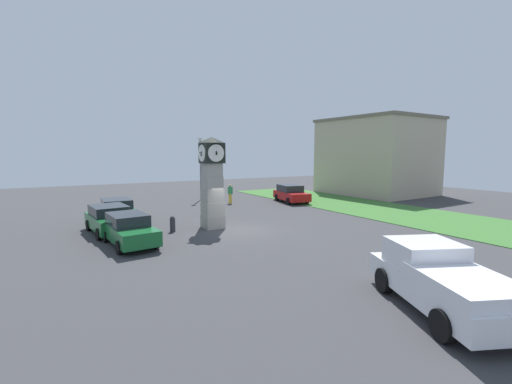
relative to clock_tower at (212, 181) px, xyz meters
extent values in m
plane|color=#38383A|center=(1.42, 0.98, -2.88)|extent=(73.22, 73.22, 0.00)
cube|color=#9B968C|center=(0.00, 0.00, -2.49)|extent=(1.18, 1.18, 0.79)
cube|color=#9E998F|center=(0.00, 0.00, -1.69)|extent=(1.14, 1.14, 0.79)
cube|color=#9D988D|center=(0.00, 0.00, -0.90)|extent=(1.09, 1.09, 0.79)
cube|color=#9E998E|center=(0.00, 0.00, -0.10)|extent=(1.04, 1.04, 0.79)
cube|color=#A09B90|center=(0.00, 0.00, 0.69)|extent=(0.99, 0.99, 0.79)
cube|color=black|center=(0.00, 0.00, 1.69)|extent=(1.24, 1.24, 1.21)
cylinder|color=white|center=(0.00, 0.64, 1.69)|extent=(1.01, 0.04, 1.01)
cube|color=black|center=(0.00, 0.67, 1.69)|extent=(0.06, 0.20, 0.18)
cube|color=black|center=(0.00, 0.67, 1.69)|extent=(0.04, 0.20, 0.36)
cylinder|color=white|center=(0.00, -0.64, 1.69)|extent=(1.01, 0.04, 1.01)
cube|color=black|center=(0.00, -0.67, 1.69)|extent=(0.06, 0.23, 0.09)
cube|color=black|center=(0.00, -0.67, 1.69)|extent=(0.04, 0.12, 0.38)
cylinder|color=white|center=(0.64, 0.00, 1.69)|extent=(0.04, 1.01, 1.01)
cube|color=black|center=(0.67, 0.00, 1.69)|extent=(0.07, 0.06, 0.23)
cube|color=black|center=(0.67, 0.00, 1.69)|extent=(0.38, 0.04, 0.07)
cylinder|color=white|center=(-0.64, 0.00, 1.69)|extent=(0.04, 1.01, 1.01)
cube|color=black|center=(-0.67, 0.00, 1.69)|extent=(0.23, 0.06, 0.12)
cube|color=black|center=(-0.67, 0.00, 1.69)|extent=(0.13, 0.04, 0.38)
pyramid|color=black|center=(0.00, 0.00, 2.48)|extent=(1.30, 1.30, 0.36)
cylinder|color=brown|center=(-0.05, -5.29, -2.47)|extent=(0.24, 0.24, 0.83)
sphere|color=brown|center=(-0.05, -5.29, -2.02)|extent=(0.22, 0.22, 0.22)
cylinder|color=#333338|center=(-0.05, -4.03, -2.44)|extent=(0.28, 0.28, 0.90)
sphere|color=#333338|center=(-0.05, -4.03, -1.95)|extent=(0.25, 0.25, 0.25)
cylinder|color=#333338|center=(-0.20, -2.45, -2.51)|extent=(0.31, 0.31, 0.75)
sphere|color=#333338|center=(-0.20, -2.45, -2.09)|extent=(0.28, 0.28, 0.28)
cube|color=#19602D|center=(-4.58, -4.80, -2.25)|extent=(4.59, 2.01, 0.74)
cube|color=#1E2328|center=(-4.92, -4.79, -1.61)|extent=(2.54, 1.81, 0.55)
cylinder|color=black|center=(-3.15, -3.94, -2.56)|extent=(0.65, 0.24, 0.64)
cylinder|color=black|center=(-3.20, -5.73, -2.56)|extent=(0.65, 0.24, 0.64)
cylinder|color=black|center=(-5.96, -3.86, -2.56)|extent=(0.65, 0.24, 0.64)
cylinder|color=black|center=(-6.01, -5.66, -2.56)|extent=(0.65, 0.24, 0.64)
cube|color=#19602D|center=(-1.69, -5.60, -2.24)|extent=(4.55, 2.42, 0.75)
cube|color=#1E2328|center=(-2.01, -5.64, -1.60)|extent=(2.58, 2.06, 0.54)
cylinder|color=black|center=(-0.43, -4.53, -2.56)|extent=(0.66, 0.28, 0.64)
cylinder|color=black|center=(-0.24, -6.40, -2.56)|extent=(0.66, 0.28, 0.64)
cylinder|color=black|center=(-3.13, -4.80, -2.56)|extent=(0.66, 0.28, 0.64)
cylinder|color=black|center=(-2.94, -6.68, -2.56)|extent=(0.66, 0.28, 0.64)
cube|color=#19602D|center=(1.62, -5.17, -2.25)|extent=(4.43, 2.16, 0.72)
cube|color=#1E2328|center=(1.31, -5.20, -1.61)|extent=(2.50, 1.84, 0.56)
cylinder|color=black|center=(2.87, -4.21, -2.56)|extent=(0.66, 0.28, 0.64)
cylinder|color=black|center=(3.02, -5.89, -2.56)|extent=(0.66, 0.28, 0.64)
cylinder|color=black|center=(0.23, -4.46, -2.56)|extent=(0.66, 0.28, 0.64)
cylinder|color=black|center=(0.38, -6.13, -2.56)|extent=(0.66, 0.28, 0.64)
cube|color=#A51111|center=(-6.47, 10.75, -2.26)|extent=(4.70, 2.75, 0.71)
cube|color=#1E2328|center=(-6.79, 10.82, -1.59)|extent=(2.73, 2.21, 0.62)
cylinder|color=black|center=(-4.95, 11.37, -2.56)|extent=(0.67, 0.34, 0.64)
cylinder|color=black|center=(-5.31, 9.59, -2.56)|extent=(0.67, 0.34, 0.64)
cylinder|color=black|center=(-7.63, 11.92, -2.56)|extent=(0.67, 0.34, 0.64)
cylinder|color=black|center=(-7.99, 10.14, -2.56)|extent=(0.67, 0.34, 0.64)
cube|color=silver|center=(13.73, 1.21, -2.18)|extent=(5.38, 3.89, 0.70)
cube|color=silver|center=(12.93, 1.57, -1.43)|extent=(2.38, 2.47, 0.80)
cube|color=silver|center=(14.64, 0.80, -1.65)|extent=(3.33, 2.97, 0.36)
cylinder|color=black|center=(11.97, 0.95, -2.48)|extent=(0.84, 0.58, 0.80)
cylinder|color=black|center=(12.75, 2.70, -2.48)|extent=(0.84, 0.58, 0.80)
cylinder|color=black|center=(14.70, -0.28, -2.48)|extent=(0.84, 0.58, 0.80)
cylinder|color=gold|center=(-8.54, 5.49, -2.44)|extent=(0.14, 0.14, 0.89)
cylinder|color=gold|center=(-8.72, 5.42, -2.44)|extent=(0.14, 0.14, 0.89)
cube|color=#338C4C|center=(-8.63, 5.45, -1.66)|extent=(0.46, 0.37, 0.66)
sphere|color=tan|center=(-8.63, 5.45, -1.21)|extent=(0.24, 0.24, 0.24)
cylinder|color=slate|center=(-12.41, 4.11, 0.02)|extent=(0.14, 0.14, 5.80)
cube|color=silver|center=(-12.41, 4.11, 3.04)|extent=(0.50, 0.24, 0.24)
cube|color=#B7A88E|center=(-7.28, 23.11, 1.19)|extent=(10.94, 9.42, 8.14)
cube|color=#6E6455|center=(-7.28, 23.11, 5.40)|extent=(11.27, 9.70, 0.30)
cube|color=#386B2D|center=(4.75, 14.41, -2.86)|extent=(43.93, 7.88, 0.04)
camera|label=1|loc=(19.19, -8.22, 1.69)|focal=24.00mm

